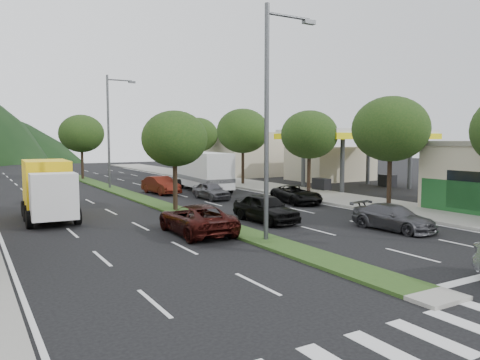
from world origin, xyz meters
TOP-DOWN VIEW (x-y plane):
  - ground at (0.00, 0.00)m, footprint 160.00×160.00m
  - sidewalk_right at (12.50, 25.00)m, footprint 5.00×90.00m
  - median at (0.00, 28.00)m, footprint 1.60×56.00m
  - gas_canopy at (19.00, 22.00)m, footprint 12.20×8.20m
  - bldg_right_far at (19.50, 44.00)m, footprint 10.00×16.00m
  - tree_r_b at (12.00, 12.00)m, footprint 4.80×4.80m
  - tree_r_c at (12.00, 20.00)m, footprint 4.40×4.40m
  - tree_r_d at (12.00, 30.00)m, footprint 5.00×5.00m
  - tree_r_e at (12.00, 40.00)m, footprint 4.60×4.60m
  - tree_med_near at (0.00, 18.00)m, footprint 4.00×4.00m
  - tree_med_far at (0.00, 44.00)m, footprint 4.80×4.80m
  - streetlight_near at (0.21, 8.00)m, footprint 2.60×0.25m
  - streetlight_mid at (0.21, 33.00)m, footprint 2.60×0.25m
  - suv_maroon at (-1.87, 11.05)m, footprint 2.50×5.12m
  - car_queue_a at (2.67, 12.04)m, footprint 1.92×4.46m
  - car_queue_b at (6.79, 7.04)m, footprint 2.13×4.42m
  - car_queue_c at (2.53, 27.04)m, footprint 1.98×4.45m
  - car_queue_d at (8.54, 17.04)m, footprint 2.61×4.68m
  - car_queue_e at (4.51, 22.04)m, footprint 1.70×3.81m
  - box_truck at (-7.15, 18.87)m, footprint 2.83×6.64m
  - motorhome at (6.40, 27.47)m, footprint 3.41×8.77m

SIDE VIEW (x-z plane):
  - ground at x=0.00m, z-range 0.00..0.00m
  - median at x=0.00m, z-range 0.00..0.12m
  - sidewalk_right at x=12.50m, z-range 0.00..0.15m
  - car_queue_d at x=8.54m, z-range 0.00..1.24m
  - car_queue_b at x=6.79m, z-range 0.00..1.24m
  - car_queue_e at x=4.51m, z-range 0.00..1.27m
  - suv_maroon at x=-1.87m, z-range 0.00..1.40m
  - car_queue_c at x=2.53m, z-range 0.00..1.42m
  - car_queue_a at x=2.67m, z-range 0.00..1.50m
  - box_truck at x=-7.15m, z-range -0.09..3.13m
  - motorhome at x=6.40m, z-range 0.11..3.39m
  - bldg_right_far at x=19.50m, z-range 0.00..5.20m
  - tree_med_near at x=0.00m, z-range 1.42..7.44m
  - gas_canopy at x=19.00m, z-range 2.02..7.27m
  - tree_r_c at x=12.00m, z-range 1.51..7.99m
  - tree_r_e at x=12.00m, z-range 1.54..8.25m
  - tree_med_far at x=0.00m, z-range 1.54..8.47m
  - tree_r_b at x=12.00m, z-range 1.57..8.50m
  - tree_r_d at x=12.00m, z-range 1.60..8.76m
  - streetlight_near at x=0.21m, z-range 0.58..10.58m
  - streetlight_mid at x=0.21m, z-range 0.58..10.58m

